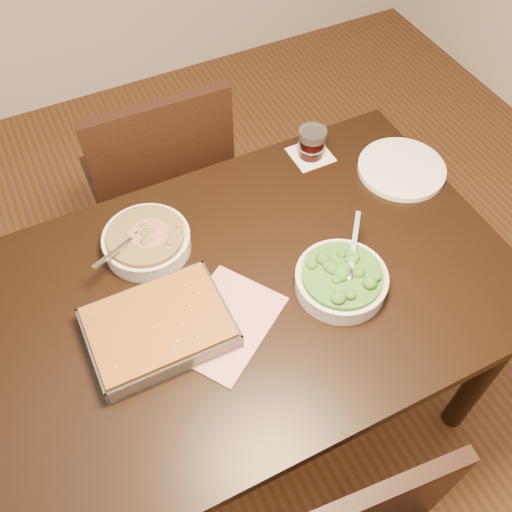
% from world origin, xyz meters
% --- Properties ---
extents(ground, '(4.00, 4.00, 0.00)m').
position_xyz_m(ground, '(0.00, 0.00, 0.00)').
color(ground, '#402C12').
rests_on(ground, ground).
extents(table, '(1.40, 0.90, 0.75)m').
position_xyz_m(table, '(0.00, 0.00, 0.65)').
color(table, black).
rests_on(table, ground).
extents(magazine_a, '(0.35, 0.33, 0.01)m').
position_xyz_m(magazine_a, '(-0.10, -0.07, 0.75)').
color(magazine_a, '#AB313D').
rests_on(magazine_a, table).
extents(coaster, '(0.12, 0.12, 0.00)m').
position_xyz_m(coaster, '(0.39, 0.36, 0.75)').
color(coaster, white).
rests_on(coaster, table).
extents(stew_bowl, '(0.24, 0.24, 0.09)m').
position_xyz_m(stew_bowl, '(-0.19, 0.23, 0.78)').
color(stew_bowl, silver).
rests_on(stew_bowl, table).
extents(broccoli_bowl, '(0.24, 0.24, 0.09)m').
position_xyz_m(broccoli_bowl, '(0.21, -0.11, 0.78)').
color(broccoli_bowl, silver).
rests_on(broccoli_bowl, table).
extents(baking_dish, '(0.34, 0.25, 0.06)m').
position_xyz_m(baking_dish, '(-0.25, -0.03, 0.78)').
color(baking_dish, silver).
rests_on(baking_dish, table).
extents(wine_tumbler, '(0.08, 0.08, 0.09)m').
position_xyz_m(wine_tumbler, '(0.39, 0.36, 0.80)').
color(wine_tumbler, black).
rests_on(wine_tumbler, coaster).
extents(dinner_plate, '(0.26, 0.26, 0.02)m').
position_xyz_m(dinner_plate, '(0.60, 0.17, 0.76)').
color(dinner_plate, white).
rests_on(dinner_plate, table).
extents(chair_far, '(0.46, 0.46, 0.96)m').
position_xyz_m(chair_far, '(-0.02, 0.66, 0.54)').
color(chair_far, black).
rests_on(chair_far, ground).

